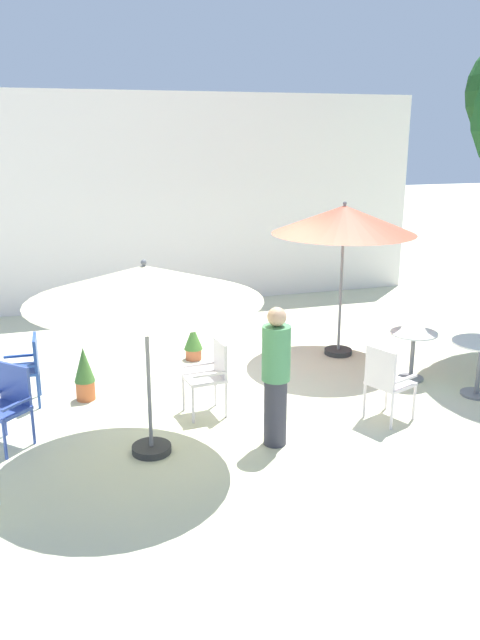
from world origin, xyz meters
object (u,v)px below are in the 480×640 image
Objects in this scene: cafe_table_1 at (413,347)px; patio_chair_1 at (386,379)px; cafe_table_0 at (480,358)px; patio_chair_3 at (26,365)px; patio_umbrella_1 at (145,284)px; standing_person at (276,376)px; potted_plant_0 at (193,342)px; patio_chair_0 at (8,401)px; patio_chair_2 at (211,372)px; potted_plant_3 at (84,373)px; patio_umbrella_0 at (344,221)px.

patio_chair_1 reaches higher than cafe_table_1.
cafe_table_0 is 1.08× the size of cafe_table_1.
patio_umbrella_1 is at bearing -54.85° from patio_chair_3.
potted_plant_0 is at bearing 94.08° from standing_person.
cafe_table_1 is 5.47m from patio_chair_0.
patio_chair_1 is (-1.07, -1.11, 0.06)m from cafe_table_1.
cafe_table_1 is (3.97, 1.06, -1.44)m from patio_umbrella_1.
patio_chair_0 is at bearing -176.84° from patio_chair_2.
potted_plant_0 is (-2.80, 1.77, -0.20)m from cafe_table_1.
patio_chair_1 is 1.74× the size of potted_plant_0.
patio_umbrella_1 is 1.84m from patio_chair_2.
standing_person reaches higher than patio_chair_1.
potted_plant_0 is 3.11m from standing_person.
cafe_table_0 is 0.85× the size of patio_chair_3.
cafe_table_1 is 2.90m from standing_person.
patio_chair_2 is 1.29× the size of potted_plant_3.
patio_chair_2 is at bearing 171.56° from cafe_table_0.
standing_person reaches higher than potted_plant_3.
potted_plant_0 is at bearing 168.70° from patio_umbrella_0.
patio_umbrella_0 is 3.32× the size of potted_plant_3.
potted_plant_0 is at bearing 120.83° from patio_chair_1.
potted_plant_3 is at bearing -170.85° from patio_umbrella_0.
patio_umbrella_0 reaches higher than potted_plant_3.
cafe_table_0 is 3.63m from patio_chair_2.
patio_chair_1 is 1.02× the size of patio_chair_2.
patio_chair_3 is at bearing -173.52° from patio_umbrella_0.
cafe_table_1 is 4.59m from potted_plant_3.
patio_umbrella_0 reaches higher than patio_chair_1.
patio_umbrella_1 is at bearing -138.04° from patio_chair_2.
patio_chair_3 is (-4.19, 1.89, -0.02)m from patio_chair_1.
patio_chair_3 is 1.64× the size of potted_plant_0.
cafe_table_0 reaches higher than potted_plant_0.
patio_chair_2 is (-1.98, 0.87, -0.01)m from patio_chair_1.
patio_chair_2 reaches higher than potted_plant_0.
potted_plant_0 is (-1.72, 2.89, -0.26)m from patio_chair_1.
patio_chair_0 is at bearing -131.14° from potted_plant_3.
patio_umbrella_0 is 4.44m from potted_plant_3.
patio_umbrella_0 is at bearing 116.65° from cafe_table_0.
potted_plant_0 is at bearing 32.32° from potted_plant_3.
patio_chair_2 is at bearing 3.16° from patio_chair_0.
patio_umbrella_1 is 2.15m from patio_chair_0.
patio_umbrella_1 is 3.23× the size of cafe_table_0.
potted_plant_3 is (-0.58, 1.73, -1.55)m from patio_umbrella_1.
patio_chair_0 reaches higher than cafe_table_1.
potted_plant_3 is at bearing 108.41° from patio_umbrella_1.
patio_umbrella_1 is 2.39m from potted_plant_3.
standing_person is (2.68, -2.06, 0.30)m from patio_chair_3.
cafe_table_0 is 1.39× the size of potted_plant_0.
patio_umbrella_1 is 4.35m from cafe_table_1.
standing_person is (0.48, -1.04, 0.29)m from patio_chair_2.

